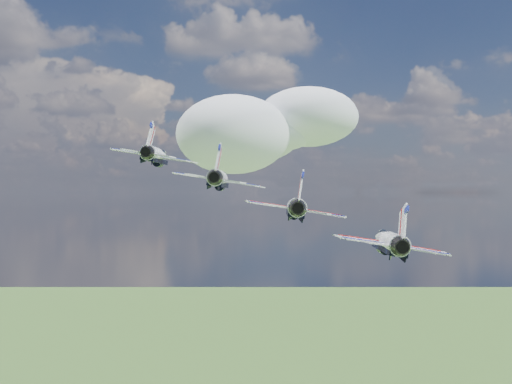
{
  "coord_description": "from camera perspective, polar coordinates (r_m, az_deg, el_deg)",
  "views": [
    {
      "loc": [
        -16.6,
        -59.39,
        147.56
      ],
      "look_at": [
        -4.47,
        10.41,
        147.63
      ],
      "focal_mm": 45.0,
      "sensor_mm": 36.0,
      "label": 1
    }
  ],
  "objects": [
    {
      "name": "jet_3",
      "position": [
        62.2,
        11.63,
        -4.27
      ],
      "size": [
        13.23,
        16.5,
        5.88
      ],
      "primitive_type": null,
      "rotation": [
        0.0,
        0.16,
        -0.2
      ],
      "color": "white"
    },
    {
      "name": "jet_1",
      "position": [
        74.35,
        -3.21,
        1.19
      ],
      "size": [
        13.23,
        16.5,
        5.88
      ],
      "primitive_type": null,
      "rotation": [
        0.0,
        0.16,
        -0.2
      ],
      "color": "silver"
    },
    {
      "name": "jet_0",
      "position": [
        82.04,
        -8.78,
        3.23
      ],
      "size": [
        13.23,
        16.5,
        5.88
      ],
      "primitive_type": null,
      "rotation": [
        0.0,
        0.16,
        -0.2
      ],
      "color": "white"
    },
    {
      "name": "jet_2",
      "position": [
        67.63,
        3.53,
        -1.31
      ],
      "size": [
        13.23,
        16.5,
        5.88
      ],
      "primitive_type": null,
      "rotation": [
        0.0,
        0.16,
        -0.2
      ],
      "color": "white"
    },
    {
      "name": "cloud_far",
      "position": [
        285.42,
        1.81,
        6.0
      ],
      "size": [
        68.45,
        53.78,
        26.89
      ],
      "primitive_type": "ellipsoid",
      "color": "white"
    }
  ]
}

